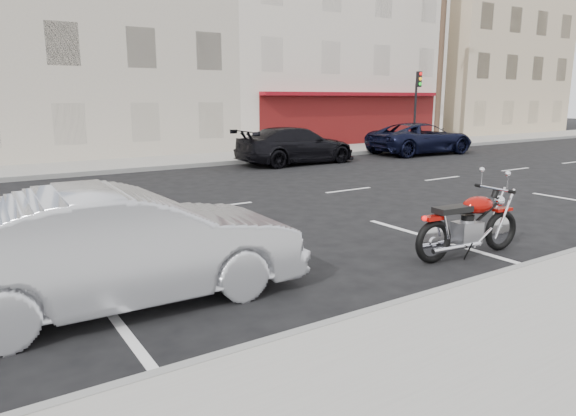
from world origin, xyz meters
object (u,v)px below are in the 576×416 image
(traffic_light, at_px, (417,99))
(suv_far, at_px, (421,138))
(utility_pole, at_px, (441,58))
(sedan_silver, at_px, (123,247))
(fire_hydrant, at_px, (392,138))
(motorcycle, at_px, (503,221))
(car_far, at_px, (296,145))

(traffic_light, distance_m, suv_far, 4.03)
(utility_pole, height_order, suv_far, utility_pole)
(sedan_silver, bearing_deg, traffic_light, -53.68)
(fire_hydrant, xyz_separation_m, suv_far, (-0.92, -2.82, 0.20))
(fire_hydrant, height_order, suv_far, suv_far)
(motorcycle, distance_m, suv_far, 15.84)
(traffic_light, relative_size, fire_hydrant, 5.28)
(fire_hydrant, bearing_deg, traffic_light, -6.36)
(sedan_silver, bearing_deg, suv_far, -56.05)
(fire_hydrant, bearing_deg, sedan_silver, -143.00)
(utility_pole, relative_size, car_far, 1.78)
(sedan_silver, height_order, car_far, sedan_silver)
(motorcycle, bearing_deg, utility_pole, 49.65)
(utility_pole, distance_m, car_far, 12.37)
(traffic_light, bearing_deg, utility_pole, 7.61)
(traffic_light, bearing_deg, motorcycle, -132.32)
(traffic_light, xyz_separation_m, motorcycle, (-13.08, -14.36, -2.04))
(fire_hydrant, height_order, sedan_silver, sedan_silver)
(motorcycle, bearing_deg, car_far, 78.21)
(utility_pole, xyz_separation_m, traffic_light, (-2.00, -0.27, -2.18))
(car_far, bearing_deg, sedan_silver, 136.54)
(fire_hydrant, xyz_separation_m, motorcycle, (-11.58, -14.53, -0.02))
(traffic_light, height_order, sedan_silver, traffic_light)
(utility_pole, bearing_deg, sedan_silver, -147.63)
(traffic_light, xyz_separation_m, suv_far, (-2.42, -2.65, -1.83))
(utility_pole, distance_m, traffic_light, 2.97)
(traffic_light, bearing_deg, fire_hydrant, 173.64)
(traffic_light, bearing_deg, suv_far, -132.35)
(suv_far, bearing_deg, car_far, 91.71)
(car_far, bearing_deg, motorcycle, 161.84)
(suv_far, bearing_deg, utility_pole, -53.39)
(motorcycle, xyz_separation_m, suv_far, (10.66, 11.71, 0.21))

